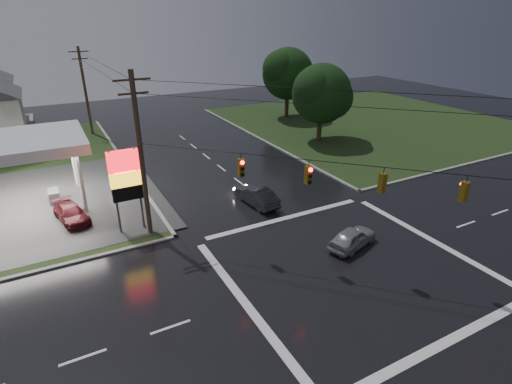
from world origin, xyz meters
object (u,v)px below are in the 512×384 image
tree_ne_near (323,94)px  car_north (257,196)px  car_pump (71,214)px  tree_ne_far (289,74)px  utility_pole_n (85,90)px  car_crossing (353,237)px  pylon_sign (125,178)px  utility_pole_nw (141,155)px

tree_ne_near → car_north: size_ratio=2.04×
tree_ne_near → car_north: tree_ne_near is taller
car_north → car_pump: 13.84m
tree_ne_near → car_pump: tree_ne_near is taller
tree_ne_far → car_north: bearing=-127.0°
car_north → tree_ne_near: bearing=-147.9°
utility_pole_n → car_crossing: 38.39m
car_north → car_crossing: (2.50, -8.55, -0.07)m
pylon_sign → car_crossing: size_ratio=1.55×
utility_pole_n → car_pump: bearing=-100.8°
utility_pole_n → pylon_sign: bearing=-92.1°
utility_pole_nw → car_crossing: bearing=-35.2°
utility_pole_nw → car_pump: bearing=135.6°
pylon_sign → utility_pole_nw: size_ratio=0.55×
tree_ne_near → utility_pole_nw: bearing=-152.1°
pylon_sign → tree_ne_far: size_ratio=0.61×
tree_ne_far → car_north: (-17.95, -23.85, -5.45)m
utility_pole_nw → tree_ne_far: (26.65, 24.49, 0.46)m
pylon_sign → utility_pole_n: (1.00, 27.50, 1.46)m
tree_ne_near → tree_ne_far: 12.39m
utility_pole_nw → tree_ne_near: size_ratio=1.22×
tree_ne_near → car_pump: bearing=-164.2°
tree_ne_far → utility_pole_n: bearing=171.5°
pylon_sign → utility_pole_n: size_ratio=0.57×
tree_ne_far → car_pump: tree_ne_far is taller
tree_ne_far → car_pump: size_ratio=2.32×
utility_pole_n → tree_ne_far: utility_pole_n is taller
utility_pole_n → car_pump: size_ratio=2.48×
tree_ne_far → car_pump: (-31.25, -19.99, -5.57)m
pylon_sign → tree_ne_far: (27.65, 23.49, 2.17)m
car_crossing → pylon_sign: bearing=37.2°
tree_ne_near → tree_ne_far: bearing=75.9°
pylon_sign → car_north: pylon_sign is taller
utility_pole_n → tree_ne_far: size_ratio=1.07×
tree_ne_far → car_crossing: bearing=-115.5°
car_crossing → utility_pole_n: bearing=0.4°
utility_pole_n → car_north: utility_pole_n is taller
car_north → car_crossing: car_north is taller
car_crossing → car_pump: size_ratio=0.91×
utility_pole_nw → car_north: size_ratio=2.49×
utility_pole_n → car_crossing: bearing=-72.9°
car_crossing → car_north: bearing=-0.4°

